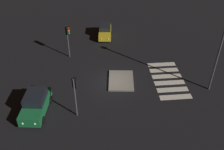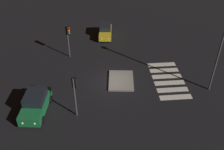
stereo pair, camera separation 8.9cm
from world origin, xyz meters
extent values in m
plane|color=black|center=(0.00, 0.00, 0.00)|extent=(80.00, 80.00, 0.00)
cube|color=gray|center=(0.18, -0.98, 0.09)|extent=(3.71, 2.95, 0.18)
cube|color=gold|center=(10.29, -0.01, 0.65)|extent=(3.91, 1.98, 0.77)
cube|color=black|center=(10.51, -0.03, 1.35)|extent=(2.07, 1.65, 0.63)
cylinder|color=black|center=(9.04, -0.69, 0.30)|extent=(0.63, 0.28, 0.61)
cylinder|color=black|center=(9.20, 0.89, 0.30)|extent=(0.63, 0.28, 0.61)
cylinder|color=black|center=(11.37, -0.91, 0.30)|extent=(0.63, 0.28, 0.61)
cylinder|color=black|center=(11.53, 0.67, 0.30)|extent=(0.63, 0.28, 0.61)
sphere|color=#F2EABF|center=(8.40, -0.27, 0.65)|extent=(0.20, 0.20, 0.20)
sphere|color=#F2EABF|center=(8.49, 0.61, 0.65)|extent=(0.20, 0.20, 0.20)
cube|color=#196B38|center=(-3.72, 7.24, 0.76)|extent=(4.60, 2.45, 0.90)
cube|color=black|center=(-3.46, 7.21, 1.57)|extent=(2.45, 1.99, 0.73)
cylinder|color=black|center=(-5.19, 6.51, 0.35)|extent=(0.73, 0.35, 0.71)
cylinder|color=black|center=(-4.95, 8.34, 0.35)|extent=(0.73, 0.35, 0.71)
cylinder|color=black|center=(-2.50, 6.15, 0.35)|extent=(0.73, 0.35, 0.71)
cylinder|color=black|center=(-2.25, 7.98, 0.35)|extent=(0.73, 0.35, 0.71)
sphere|color=#F2EABF|center=(-5.92, 7.02, 0.76)|extent=(0.24, 0.24, 0.24)
sphere|color=#F2EABF|center=(-5.78, 8.04, 0.76)|extent=(0.24, 0.24, 0.24)
cylinder|color=#47474C|center=(5.56, 4.64, 2.03)|extent=(0.14, 0.14, 4.07)
cube|color=black|center=(5.42, 4.52, 3.59)|extent=(0.53, 0.54, 0.96)
sphere|color=red|center=(5.27, 4.39, 3.89)|extent=(0.22, 0.22, 0.22)
sphere|color=orange|center=(5.27, 4.39, 3.59)|extent=(0.22, 0.22, 0.22)
sphere|color=green|center=(5.27, 4.39, 3.29)|extent=(0.22, 0.22, 0.22)
cylinder|color=#47474C|center=(-4.46, 3.59, 2.04)|extent=(0.14, 0.14, 4.08)
cube|color=black|center=(-4.32, 3.48, 3.60)|extent=(0.53, 0.54, 0.96)
sphere|color=red|center=(-4.17, 3.35, 3.90)|extent=(0.22, 0.22, 0.22)
sphere|color=orange|center=(-4.17, 3.35, 3.60)|extent=(0.22, 0.22, 0.22)
sphere|color=green|center=(-4.17, 3.35, 3.30)|extent=(0.22, 0.22, 0.22)
cylinder|color=#47474C|center=(-1.96, -9.72, 4.18)|extent=(0.18, 0.18, 8.37)
cube|color=silver|center=(-2.88, -6.03, 0.01)|extent=(0.70, 3.20, 0.02)
cube|color=silver|center=(-1.73, -6.03, 0.01)|extent=(0.70, 3.20, 0.02)
cube|color=silver|center=(-0.58, -6.03, 0.01)|extent=(0.70, 3.20, 0.02)
cube|color=silver|center=(0.57, -6.03, 0.01)|extent=(0.70, 3.20, 0.02)
cube|color=silver|center=(1.72, -6.03, 0.01)|extent=(0.70, 3.20, 0.02)
cube|color=silver|center=(2.88, -6.03, 0.01)|extent=(0.70, 3.20, 0.02)
camera|label=1|loc=(-21.62, 2.00, 16.93)|focal=41.95mm
camera|label=2|loc=(-21.63, 1.91, 16.93)|focal=41.95mm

